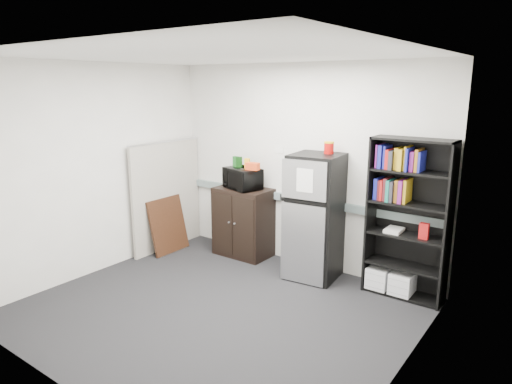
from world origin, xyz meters
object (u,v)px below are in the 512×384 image
cabinet (243,222)px  cubicle_partition (167,195)px  bookshelf (407,215)px  refrigerator (315,217)px  microwave (242,178)px

cabinet → cubicle_partition: bearing=-159.2°
bookshelf → refrigerator: bookshelf is taller
microwave → refrigerator: bearing=13.2°
cabinet → microwave: microwave is taller
cubicle_partition → refrigerator: size_ratio=1.02×
refrigerator → microwave: bearing=170.8°
cubicle_partition → refrigerator: bearing=8.4°
cabinet → microwave: 0.64m
microwave → refrigerator: 1.25m
bookshelf → cubicle_partition: 3.45m
microwave → bookshelf: bearing=18.3°
bookshelf → refrigerator: (-1.09, -0.15, -0.18)m
cabinet → microwave: bearing=-90.0°
cabinet → refrigerator: bearing=-3.8°
bookshelf → cubicle_partition: bookshelf is taller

